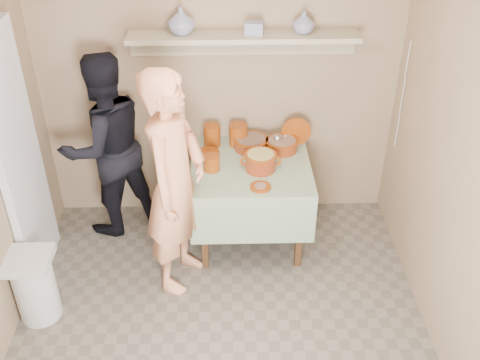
{
  "coord_description": "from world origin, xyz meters",
  "views": [
    {
      "loc": [
        0.06,
        -2.59,
        3.17
      ],
      "look_at": [
        0.15,
        0.75,
        0.95
      ],
      "focal_mm": 42.0,
      "sensor_mm": 36.0,
      "label": 1
    }
  ],
  "objects_px": {
    "person_cook": "(175,184)",
    "trash_bin": "(35,286)",
    "serving_table": "(250,175)",
    "cazuela_rice": "(261,160)",
    "person_helper": "(106,146)"
  },
  "relations": [
    {
      "from": "person_cook",
      "to": "trash_bin",
      "type": "distance_m",
      "value": 1.26
    },
    {
      "from": "serving_table",
      "to": "cazuela_rice",
      "type": "xyz_separation_m",
      "value": [
        0.07,
        -0.09,
        0.2
      ]
    },
    {
      "from": "cazuela_rice",
      "to": "trash_bin",
      "type": "relative_size",
      "value": 0.59
    },
    {
      "from": "person_helper",
      "to": "cazuela_rice",
      "type": "relative_size",
      "value": 4.94
    },
    {
      "from": "serving_table",
      "to": "trash_bin",
      "type": "distance_m",
      "value": 1.86
    },
    {
      "from": "person_helper",
      "to": "cazuela_rice",
      "type": "bearing_deg",
      "value": 131.01
    },
    {
      "from": "serving_table",
      "to": "trash_bin",
      "type": "relative_size",
      "value": 1.74
    },
    {
      "from": "serving_table",
      "to": "trash_bin",
      "type": "bearing_deg",
      "value": -151.22
    },
    {
      "from": "person_cook",
      "to": "trash_bin",
      "type": "relative_size",
      "value": 3.2
    },
    {
      "from": "person_cook",
      "to": "cazuela_rice",
      "type": "bearing_deg",
      "value": -39.74
    },
    {
      "from": "cazuela_rice",
      "to": "trash_bin",
      "type": "height_order",
      "value": "cazuela_rice"
    },
    {
      "from": "person_cook",
      "to": "person_helper",
      "type": "height_order",
      "value": "person_cook"
    },
    {
      "from": "person_helper",
      "to": "cazuela_rice",
      "type": "xyz_separation_m",
      "value": [
        1.28,
        -0.31,
        0.03
      ]
    },
    {
      "from": "trash_bin",
      "to": "cazuela_rice",
      "type": "bearing_deg",
      "value": 25.11
    },
    {
      "from": "person_cook",
      "to": "serving_table",
      "type": "bearing_deg",
      "value": -30.6
    }
  ]
}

